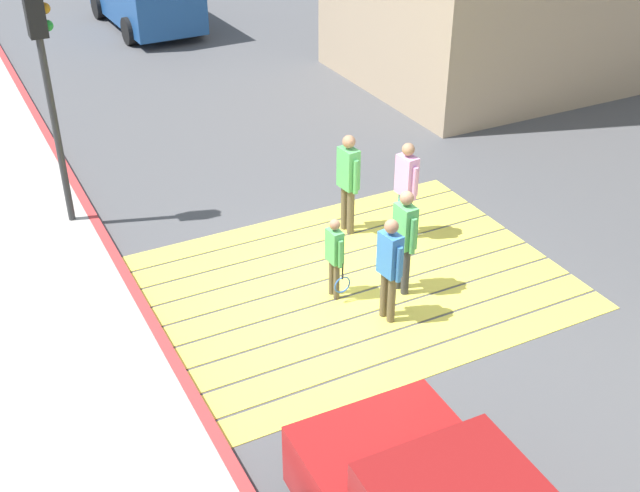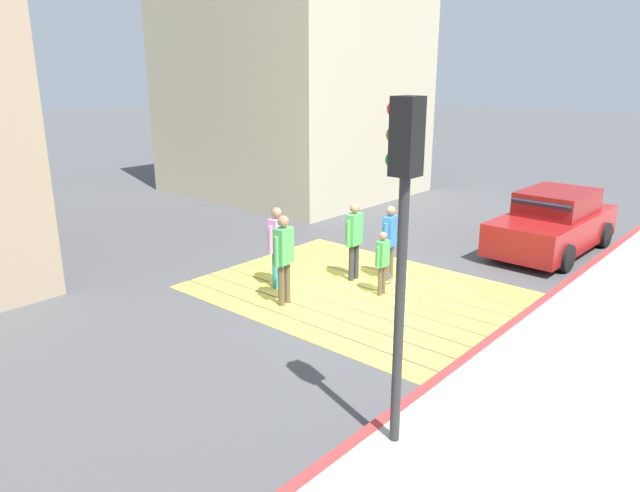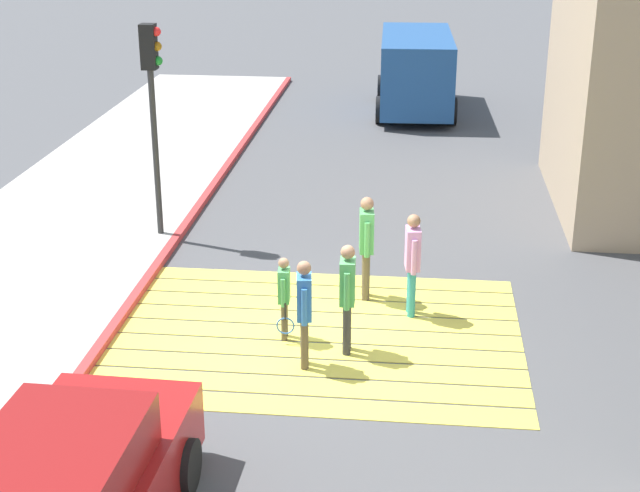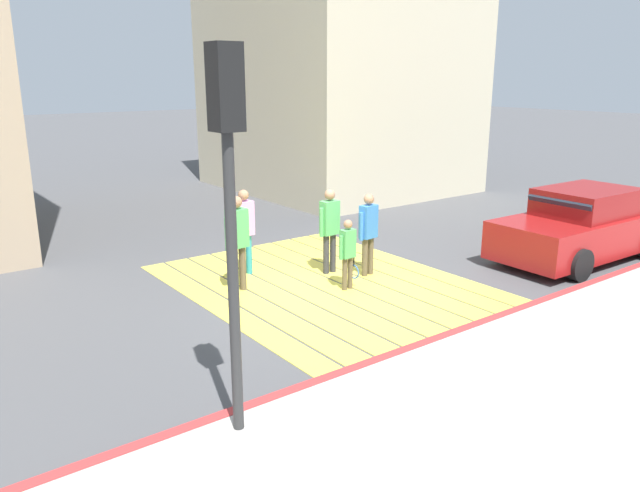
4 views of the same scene
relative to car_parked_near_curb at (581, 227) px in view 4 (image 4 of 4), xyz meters
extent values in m
plane|color=#4C4C4F|center=(2.00, 5.54, -0.73)|extent=(120.00, 120.00, 0.00)
cube|color=#EAD64C|center=(2.00, 3.34, -0.73)|extent=(6.40, 0.50, 0.01)
cube|color=#EAD64C|center=(2.00, 3.89, -0.73)|extent=(6.40, 0.50, 0.01)
cube|color=#EAD64C|center=(2.00, 4.44, -0.73)|extent=(6.40, 0.50, 0.01)
cube|color=#EAD64C|center=(2.00, 4.99, -0.73)|extent=(6.40, 0.50, 0.01)
cube|color=#EAD64C|center=(2.00, 5.54, -0.73)|extent=(6.40, 0.50, 0.01)
cube|color=#EAD64C|center=(2.00, 6.09, -0.73)|extent=(6.40, 0.50, 0.01)
cube|color=#EAD64C|center=(2.00, 6.64, -0.73)|extent=(6.40, 0.50, 0.01)
cube|color=#EAD64C|center=(2.00, 7.19, -0.73)|extent=(6.40, 0.50, 0.01)
cube|color=#EAD64C|center=(2.00, 7.74, -0.73)|extent=(6.40, 0.50, 0.01)
cube|color=#ADA8A0|center=(-3.60, 5.54, -0.67)|extent=(4.80, 40.00, 0.12)
cube|color=#BC3333|center=(-1.25, 5.54, -0.67)|extent=(0.16, 40.00, 0.13)
cube|color=beige|center=(10.50, -1.47, 4.43)|extent=(8.00, 7.00, 10.33)
cube|color=#232B38|center=(10.50, -4.99, 4.95)|extent=(6.80, 0.03, 0.70)
cube|color=maroon|center=(0.00, 0.03, -0.14)|extent=(1.91, 4.34, 0.80)
cube|color=maroon|center=(0.00, -0.12, 0.54)|extent=(1.58, 2.10, 0.60)
cube|color=#1E2833|center=(0.02, 0.80, 0.48)|extent=(1.48, 0.37, 0.49)
cylinder|color=black|center=(0.92, 1.34, -0.40)|extent=(0.24, 0.67, 0.66)
cylinder|color=black|center=(-0.85, 1.38, -0.40)|extent=(0.24, 0.67, 0.66)
cylinder|color=black|center=(0.85, -1.33, -0.40)|extent=(0.24, 0.67, 0.66)
cylinder|color=#2D2D2D|center=(-1.60, 9.49, 0.97)|extent=(0.12, 0.12, 3.40)
cube|color=black|center=(-1.60, 9.49, 3.09)|extent=(0.28, 0.28, 0.84)
sphere|color=#FF2323|center=(-1.44, 9.49, 3.37)|extent=(0.18, 0.18, 0.18)
sphere|color=#956310|center=(-1.44, 9.49, 3.10)|extent=(0.18, 0.18, 0.18)
sphere|color=#188429|center=(-1.44, 9.49, 2.83)|extent=(0.18, 0.18, 0.18)
cylinder|color=brown|center=(1.91, 4.58, -0.34)|extent=(0.12, 0.12, 0.79)
cylinder|color=brown|center=(1.93, 4.41, -0.34)|extent=(0.12, 0.12, 0.79)
cube|color=#3372BF|center=(1.92, 4.50, 0.39)|extent=(0.26, 0.37, 0.66)
sphere|color=#9E7051|center=(1.92, 4.50, 0.84)|extent=(0.21, 0.21, 0.21)
cylinder|color=#3372BF|center=(1.90, 4.70, 0.32)|extent=(0.09, 0.09, 0.56)
cylinder|color=#3372BF|center=(1.95, 4.29, 0.32)|extent=(0.09, 0.09, 0.56)
cylinder|color=brown|center=(2.65, 7.15, -0.30)|extent=(0.13, 0.13, 0.86)
cylinder|color=brown|center=(2.67, 6.96, -0.30)|extent=(0.13, 0.13, 0.86)
cube|color=#4CA559|center=(2.66, 7.05, 0.49)|extent=(0.27, 0.40, 0.72)
sphere|color=#9E7051|center=(2.66, 7.05, 0.98)|extent=(0.22, 0.22, 0.22)
cylinder|color=#4CA559|center=(2.64, 7.27, 0.41)|extent=(0.09, 0.09, 0.61)
cylinder|color=#4CA559|center=(2.69, 6.84, 0.41)|extent=(0.09, 0.09, 0.61)
cylinder|color=#333338|center=(2.50, 5.11, -0.32)|extent=(0.12, 0.12, 0.82)
cylinder|color=#333338|center=(2.51, 4.93, -0.32)|extent=(0.12, 0.12, 0.82)
cube|color=#4CA559|center=(2.51, 5.02, 0.43)|extent=(0.24, 0.37, 0.69)
sphere|color=#9E7051|center=(2.51, 5.02, 0.91)|extent=(0.21, 0.21, 0.21)
cylinder|color=#4CA559|center=(2.50, 5.23, 0.37)|extent=(0.09, 0.09, 0.58)
cylinder|color=#4CA559|center=(2.51, 4.81, 0.37)|extent=(0.09, 0.09, 0.58)
cylinder|color=teal|center=(3.44, 6.54, -0.32)|extent=(0.12, 0.12, 0.83)
cylinder|color=teal|center=(3.46, 6.36, -0.32)|extent=(0.12, 0.12, 0.83)
cube|color=#D18CC6|center=(3.45, 6.45, 0.44)|extent=(0.27, 0.39, 0.69)
sphere|color=#9E7051|center=(3.45, 6.45, 0.92)|extent=(0.21, 0.21, 0.21)
cylinder|color=#D18CC6|center=(3.42, 6.66, 0.37)|extent=(0.09, 0.09, 0.59)
cylinder|color=#D18CC6|center=(3.47, 6.24, 0.37)|extent=(0.09, 0.09, 0.59)
cylinder|color=brown|center=(1.50, 5.44, -0.41)|extent=(0.10, 0.10, 0.64)
cylinder|color=brown|center=(1.50, 5.30, -0.41)|extent=(0.10, 0.10, 0.64)
cube|color=#4CA559|center=(1.50, 5.37, 0.17)|extent=(0.19, 0.29, 0.53)
sphere|color=#9E7051|center=(1.50, 5.37, 0.54)|extent=(0.17, 0.17, 0.17)
cylinder|color=#4CA559|center=(1.49, 5.54, 0.12)|extent=(0.07, 0.07, 0.45)
cylinder|color=#4CA559|center=(1.51, 5.20, 0.12)|extent=(0.07, 0.07, 0.45)
cylinder|color=black|center=(1.54, 5.18, -0.18)|extent=(0.03, 0.03, 0.28)
torus|color=blue|center=(1.54, 5.18, -0.42)|extent=(0.28, 0.04, 0.28)
camera|label=1|loc=(-3.39, -3.65, 6.37)|focal=45.04mm
camera|label=2|loc=(-5.03, 14.83, 3.78)|focal=33.09mm
camera|label=3|loc=(3.48, -7.79, 6.00)|focal=53.02mm
camera|label=4|loc=(-7.03, 12.43, 3.20)|focal=34.62mm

